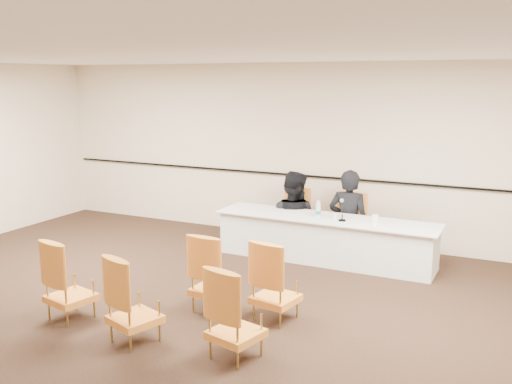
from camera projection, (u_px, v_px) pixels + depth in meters
floor at (178, 323)px, 6.47m from camera, size 10.00×10.00×0.00m
ceiling at (171, 51)px, 5.89m from camera, size 10.00×10.00×0.00m
wall_back at (306, 152)px, 9.71m from camera, size 10.00×0.04×3.00m
wall_rail at (305, 176)px, 9.75m from camera, size 9.80×0.04×0.03m
panel_table at (325, 239)px, 8.63m from camera, size 3.40×0.83×0.68m
panelist_main at (348, 225)px, 8.98m from camera, size 0.65×0.43×1.78m
panelist_main_chair at (348, 224)px, 8.98m from camera, size 0.51×0.51×0.95m
panelist_second at (293, 225)px, 9.42m from camera, size 0.91×0.73×1.82m
panelist_second_chair at (293, 218)px, 9.39m from camera, size 0.51×0.51×0.95m
papers at (363, 222)px, 8.31m from camera, size 0.35×0.30×0.00m
microphone at (342, 211)px, 8.32m from camera, size 0.18×0.24×0.31m
water_bottle at (318, 209)px, 8.56m from camera, size 0.10×0.10×0.26m
drinking_glass at (335, 216)px, 8.43m from camera, size 0.08×0.08×0.10m
coffee_cup at (375, 220)px, 8.13m from camera, size 0.12×0.12×0.14m
aud_chair_front_mid at (214, 272)px, 6.76m from camera, size 0.53×0.53×0.95m
aud_chair_front_right at (276, 280)px, 6.48m from camera, size 0.58×0.58×0.95m
aud_chair_back_left at (70, 279)px, 6.51m from camera, size 0.60×0.60×0.95m
aud_chair_back_mid at (134, 299)px, 5.93m from camera, size 0.63×0.63×0.95m
aud_chair_back_right at (236, 312)px, 5.58m from camera, size 0.60×0.60×0.95m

